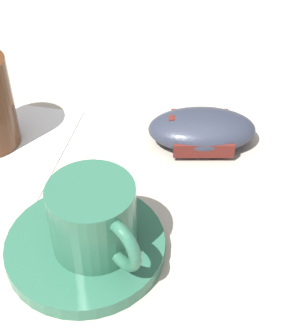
# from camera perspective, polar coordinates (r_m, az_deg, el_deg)

# --- Properties ---
(ground_plane) EXTENTS (3.00, 3.00, 0.00)m
(ground_plane) POSITION_cam_1_polar(r_m,az_deg,el_deg) (0.52, -7.15, -2.34)
(ground_plane) COLOR #B2A899
(saucer) EXTENTS (0.14, 0.14, 0.01)m
(saucer) POSITION_cam_1_polar(r_m,az_deg,el_deg) (0.46, -7.14, -8.60)
(saucer) COLOR #2D664C
(saucer) RESTS_ON ground
(coffee_cup) EXTENTS (0.07, 0.10, 0.06)m
(coffee_cup) POSITION_cam_1_polar(r_m,az_deg,el_deg) (0.42, -6.66, -5.67)
(coffee_cup) COLOR #2D664C
(coffee_cup) RESTS_ON saucer
(computer_mouse) EXTENTS (0.13, 0.09, 0.04)m
(computer_mouse) POSITION_cam_1_polar(r_m,az_deg,el_deg) (0.56, 5.75, 4.29)
(computer_mouse) COLOR #2D3342
(computer_mouse) RESTS_ON ground
(mouse_cable) EXTENTS (0.24, 0.14, 0.00)m
(mouse_cable) POSITION_cam_1_polar(r_m,az_deg,el_deg) (0.51, -12.00, -3.62)
(mouse_cable) COLOR white
(mouse_cable) RESTS_ON ground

